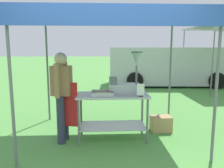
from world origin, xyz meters
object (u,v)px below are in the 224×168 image
(menu_sign, at_px, (141,91))
(vendor, at_px, (62,93))
(donut_cart, at_px, (113,107))
(donut_fryer, at_px, (126,80))
(donut_tray, at_px, (103,94))
(supply_crate, at_px, (161,124))
(van_silver, at_px, (171,66))
(stall_canopy, at_px, (112,20))

(menu_sign, xyz_separation_m, vendor, (-1.37, 0.17, -0.05))
(donut_cart, bearing_deg, donut_fryer, 16.89)
(donut_tray, relative_size, supply_crate, 0.94)
(menu_sign, height_order, van_silver, van_silver)
(supply_crate, bearing_deg, van_silver, 71.17)
(vendor, bearing_deg, menu_sign, -6.93)
(menu_sign, xyz_separation_m, van_silver, (2.49, 6.31, -0.07))
(stall_canopy, distance_m, menu_sign, 1.35)
(vendor, bearing_deg, donut_fryer, 6.58)
(donut_fryer, bearing_deg, menu_sign, -54.66)
(donut_tray, distance_m, donut_fryer, 0.52)
(donut_cart, bearing_deg, supply_crate, 19.88)
(donut_tray, distance_m, menu_sign, 0.68)
(stall_canopy, relative_size, van_silver, 0.55)
(supply_crate, bearing_deg, donut_tray, -159.81)
(donut_tray, bearing_deg, supply_crate, 20.19)
(van_silver, bearing_deg, donut_tray, -117.04)
(donut_cart, distance_m, donut_tray, 0.32)
(donut_tray, height_order, van_silver, van_silver)
(stall_canopy, height_order, menu_sign, stall_canopy)
(supply_crate, bearing_deg, donut_cart, -160.12)
(vendor, bearing_deg, van_silver, 57.86)
(menu_sign, distance_m, vendor, 1.38)
(donut_fryer, bearing_deg, supply_crate, 20.90)
(menu_sign, distance_m, van_silver, 6.79)
(vendor, relative_size, van_silver, 0.29)
(stall_canopy, height_order, donut_tray, stall_canopy)
(stall_canopy, distance_m, donut_fryer, 1.11)
(donut_tray, xyz_separation_m, supply_crate, (1.19, 0.44, -0.72))
(donut_cart, relative_size, vendor, 0.81)
(vendor, height_order, supply_crate, vendor)
(donut_cart, bearing_deg, stall_canopy, 90.00)
(donut_cart, distance_m, van_silver, 6.78)
(menu_sign, bearing_deg, van_silver, 68.48)
(donut_fryer, xyz_separation_m, vendor, (-1.16, -0.13, -0.19))
(donut_tray, height_order, menu_sign, menu_sign)
(donut_cart, height_order, vendor, vendor)
(menu_sign, relative_size, van_silver, 0.04)
(stall_canopy, distance_m, van_silver, 6.81)
(donut_fryer, xyz_separation_m, van_silver, (2.70, 6.01, -0.22))
(van_silver, bearing_deg, vendor, -122.14)
(donut_fryer, height_order, menu_sign, donut_fryer)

